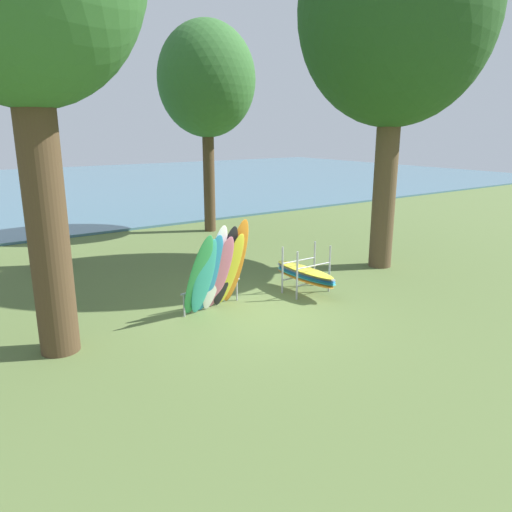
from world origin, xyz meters
TOP-DOWN VIEW (x-y plane):
  - ground_plane at (0.00, 0.00)m, footprint 80.00×80.00m
  - lake_water at (0.00, 28.72)m, footprint 80.00×36.00m
  - tree_foreground_right at (5.51, 1.03)m, footprint 5.51×5.51m
  - tree_mid_behind at (3.77, 8.79)m, footprint 3.85×3.85m
  - leaning_board_pile at (-0.68, 0.49)m, footprint 1.78×1.21m
  - board_storage_rack at (1.91, 0.41)m, footprint 1.15×2.13m

SIDE VIEW (x-z plane):
  - ground_plane at x=0.00m, z-range 0.00..0.00m
  - lake_water at x=0.00m, z-range 0.00..0.10m
  - board_storage_rack at x=1.91m, z-range -0.10..1.15m
  - leaning_board_pile at x=-0.68m, z-range -0.10..2.12m
  - tree_mid_behind at x=3.77m, z-range 1.86..10.12m
  - tree_foreground_right at x=5.51m, z-range 2.04..12.59m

